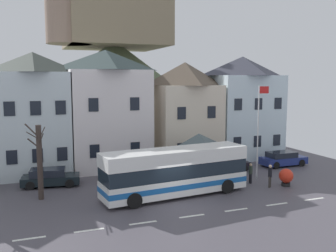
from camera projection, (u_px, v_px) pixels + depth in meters
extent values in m
cube|color=#4D4851|center=(177.00, 204.00, 24.41)|extent=(40.00, 60.00, 0.06)
cube|color=silver|center=(29.00, 239.00, 19.12)|extent=(1.60, 0.20, 0.01)
cube|color=silver|center=(89.00, 230.00, 20.17)|extent=(1.60, 0.20, 0.01)
cube|color=silver|center=(143.00, 223.00, 21.22)|extent=(1.60, 0.20, 0.01)
cube|color=silver|center=(192.00, 216.00, 22.27)|extent=(1.60, 0.20, 0.01)
cube|color=silver|center=(236.00, 210.00, 23.32)|extent=(1.60, 0.20, 0.01)
cube|color=silver|center=(277.00, 204.00, 24.37)|extent=(1.60, 0.20, 0.01)
cube|color=silver|center=(314.00, 199.00, 25.42)|extent=(1.60, 0.20, 0.01)
cube|color=silver|center=(35.00, 123.00, 32.24)|extent=(5.61, 6.19, 8.58)
pyramid|color=#3D443E|center=(33.00, 62.00, 31.61)|extent=(5.61, 6.19, 1.68)
cube|color=black|center=(12.00, 157.00, 28.96)|extent=(0.80, 0.06, 1.10)
cube|color=black|center=(38.00, 156.00, 29.62)|extent=(0.80, 0.06, 1.10)
cube|color=black|center=(62.00, 154.00, 30.27)|extent=(0.80, 0.06, 1.10)
cube|color=black|center=(9.00, 109.00, 28.50)|extent=(0.80, 0.06, 1.10)
cube|color=black|center=(36.00, 108.00, 29.16)|extent=(0.80, 0.06, 1.10)
cube|color=black|center=(61.00, 108.00, 29.81)|extent=(0.80, 0.06, 1.10)
cube|color=white|center=(107.00, 119.00, 34.56)|extent=(6.93, 6.54, 8.80)
pyramid|color=#2E3C3C|center=(106.00, 60.00, 33.90)|extent=(6.93, 6.54, 1.81)
cube|color=black|center=(95.00, 151.00, 31.17)|extent=(0.80, 0.06, 1.10)
cube|color=black|center=(135.00, 148.00, 32.39)|extent=(0.80, 0.06, 1.10)
cube|color=black|center=(94.00, 105.00, 30.70)|extent=(0.80, 0.06, 1.10)
cube|color=black|center=(135.00, 104.00, 31.91)|extent=(0.80, 0.06, 1.10)
cube|color=beige|center=(185.00, 124.00, 36.77)|extent=(5.93, 5.44, 7.42)
pyramid|color=brown|center=(185.00, 74.00, 36.17)|extent=(5.93, 5.44, 2.17)
cube|color=black|center=(182.00, 149.00, 33.93)|extent=(0.80, 0.06, 1.10)
cube|color=black|center=(211.00, 147.00, 34.97)|extent=(0.80, 0.06, 1.10)
cube|color=black|center=(182.00, 113.00, 33.53)|extent=(0.80, 0.06, 1.10)
cube|color=black|center=(212.00, 112.00, 34.57)|extent=(0.80, 0.06, 1.10)
cube|color=silver|center=(241.00, 116.00, 39.24)|extent=(6.72, 6.00, 8.37)
pyramid|color=#3B3C49|center=(243.00, 66.00, 38.61)|extent=(6.72, 6.00, 1.91)
cube|color=black|center=(237.00, 143.00, 35.92)|extent=(0.80, 0.06, 1.10)
cube|color=black|center=(257.00, 141.00, 36.70)|extent=(0.80, 0.06, 1.10)
cube|color=black|center=(277.00, 140.00, 37.49)|extent=(0.80, 0.06, 1.10)
cube|color=black|center=(238.00, 104.00, 35.47)|extent=(0.80, 0.06, 1.10)
cube|color=black|center=(259.00, 104.00, 36.25)|extent=(0.80, 0.06, 1.10)
cube|color=black|center=(278.00, 103.00, 37.04)|extent=(0.80, 0.06, 1.10)
cone|color=#586748|center=(115.00, 87.00, 56.87)|extent=(36.72, 36.72, 13.73)
cube|color=#817159|center=(114.00, 22.00, 55.71)|extent=(13.82, 13.82, 7.32)
cylinder|color=#866D5D|center=(68.00, 14.00, 50.05)|extent=(5.96, 5.96, 7.77)
cube|color=white|center=(175.00, 184.00, 26.08)|extent=(10.52, 3.52, 1.15)
cube|color=#1959A5|center=(175.00, 183.00, 26.07)|extent=(10.55, 3.54, 0.36)
cube|color=#19232D|center=(175.00, 169.00, 25.95)|extent=(10.42, 3.47, 0.96)
cube|color=white|center=(175.00, 156.00, 25.83)|extent=(10.52, 3.52, 0.90)
cube|color=#19232D|center=(237.00, 162.00, 28.27)|extent=(0.28, 2.03, 0.93)
cylinder|color=black|center=(209.00, 179.00, 28.72)|extent=(1.02, 0.39, 1.00)
cylinder|color=black|center=(227.00, 186.00, 26.66)|extent=(1.02, 0.39, 1.00)
cylinder|color=black|center=(121.00, 191.00, 25.58)|extent=(1.02, 0.39, 1.00)
cylinder|color=black|center=(134.00, 201.00, 23.52)|extent=(1.02, 0.39, 1.00)
cylinder|color=#473D33|center=(173.00, 160.00, 32.05)|extent=(0.14, 0.14, 2.40)
cylinder|color=#473D33|center=(208.00, 157.00, 33.21)|extent=(0.14, 0.14, 2.40)
cylinder|color=#473D33|center=(188.00, 168.00, 28.99)|extent=(0.14, 0.14, 2.40)
cylinder|color=#473D33|center=(226.00, 165.00, 30.14)|extent=(0.14, 0.14, 2.40)
pyramid|color=#47565A|center=(199.00, 141.00, 30.87)|extent=(3.60, 3.60, 1.20)
cube|color=navy|center=(283.00, 160.00, 35.17)|extent=(4.28, 1.78, 0.65)
cube|color=#1E232D|center=(282.00, 154.00, 35.02)|extent=(2.57, 1.56, 0.49)
cylinder|color=black|center=(290.00, 159.00, 36.46)|extent=(0.64, 0.20, 0.64)
cylinder|color=black|center=(302.00, 163.00, 34.91)|extent=(0.64, 0.20, 0.64)
cylinder|color=black|center=(265.00, 162.00, 35.46)|extent=(0.64, 0.20, 0.64)
cylinder|color=black|center=(276.00, 165.00, 33.91)|extent=(0.64, 0.20, 0.64)
cube|color=black|center=(51.00, 179.00, 28.54)|extent=(4.41, 2.37, 0.61)
cube|color=#1E232D|center=(48.00, 172.00, 28.42)|extent=(2.72, 1.91, 0.53)
cylinder|color=black|center=(70.00, 178.00, 29.67)|extent=(0.66, 0.29, 0.64)
cylinder|color=black|center=(70.00, 184.00, 28.03)|extent=(0.66, 0.29, 0.64)
cylinder|color=black|center=(33.00, 180.00, 29.08)|extent=(0.66, 0.29, 0.64)
cylinder|color=black|center=(30.00, 186.00, 27.44)|extent=(0.66, 0.29, 0.64)
cube|color=black|center=(226.00, 166.00, 32.99)|extent=(3.90, 2.07, 0.66)
cube|color=#1E232D|center=(225.00, 159.00, 32.84)|extent=(2.37, 1.76, 0.52)
cylinder|color=black|center=(233.00, 164.00, 34.32)|extent=(0.65, 0.23, 0.64)
cylinder|color=black|center=(244.00, 169.00, 32.70)|extent=(0.65, 0.23, 0.64)
cylinder|color=black|center=(209.00, 167.00, 33.32)|extent=(0.65, 0.23, 0.64)
cylinder|color=black|center=(219.00, 171.00, 31.70)|extent=(0.65, 0.23, 0.64)
cylinder|color=black|center=(250.00, 178.00, 29.32)|extent=(0.15, 0.15, 0.76)
cylinder|color=black|center=(251.00, 179.00, 29.14)|extent=(0.15, 0.15, 0.76)
cylinder|color=#2D382D|center=(251.00, 170.00, 29.15)|extent=(0.30, 0.30, 0.65)
sphere|color=tan|center=(251.00, 165.00, 29.10)|extent=(0.21, 0.21, 0.21)
cylinder|color=black|center=(222.00, 176.00, 29.87)|extent=(0.16, 0.16, 0.77)
cylinder|color=black|center=(220.00, 176.00, 29.96)|extent=(0.16, 0.16, 0.77)
cylinder|color=#232B38|center=(221.00, 168.00, 29.83)|extent=(0.32, 0.32, 0.62)
sphere|color=#D1AD89|center=(221.00, 163.00, 29.78)|extent=(0.22, 0.22, 0.22)
cylinder|color=#38332D|center=(270.00, 182.00, 28.20)|extent=(0.14, 0.14, 0.84)
cylinder|color=#38332D|center=(269.00, 182.00, 28.05)|extent=(0.14, 0.14, 0.84)
cylinder|color=black|center=(270.00, 172.00, 28.04)|extent=(0.28, 0.28, 0.69)
sphere|color=#D1AD89|center=(270.00, 166.00, 27.98)|extent=(0.24, 0.24, 0.24)
cylinder|color=#38332D|center=(230.00, 175.00, 30.29)|extent=(0.15, 0.15, 0.71)
cylinder|color=#38332D|center=(232.00, 176.00, 30.10)|extent=(0.15, 0.15, 0.71)
cylinder|color=#232B38|center=(231.00, 168.00, 30.12)|extent=(0.35, 0.35, 0.57)
sphere|color=tan|center=(231.00, 164.00, 30.07)|extent=(0.21, 0.21, 0.21)
cube|color=#473828|center=(205.00, 163.00, 34.13)|extent=(1.43, 0.45, 0.08)
cube|color=#473828|center=(204.00, 160.00, 34.31)|extent=(1.43, 0.06, 0.40)
cube|color=#2D2D33|center=(199.00, 166.00, 33.94)|extent=(0.08, 0.36, 0.45)
cube|color=#2D2D33|center=(211.00, 165.00, 34.38)|extent=(0.08, 0.36, 0.45)
cylinder|color=silver|center=(258.00, 132.00, 30.38)|extent=(0.10, 0.10, 7.50)
cube|color=red|center=(264.00, 90.00, 30.12)|extent=(0.90, 0.03, 0.56)
cylinder|color=black|center=(286.00, 184.00, 28.53)|extent=(0.64, 0.64, 0.25)
sphere|color=red|center=(286.00, 176.00, 28.45)|extent=(1.07, 1.07, 1.07)
cylinder|color=#382D28|center=(40.00, 163.00, 25.10)|extent=(0.36, 0.36, 5.01)
cylinder|color=#382D28|center=(41.00, 139.00, 24.54)|extent=(0.33, 0.93, 0.89)
cylinder|color=#382D28|center=(32.00, 131.00, 24.65)|extent=(0.89, 0.18, 0.98)
cylinder|color=#382D28|center=(42.00, 133.00, 25.18)|extent=(0.51, 0.60, 0.79)
cylinder|color=#382D28|center=(33.00, 143.00, 24.81)|extent=(0.75, 0.10, 0.71)
cylinder|color=#382D28|center=(33.00, 136.00, 24.30)|extent=(0.81, 1.00, 0.68)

